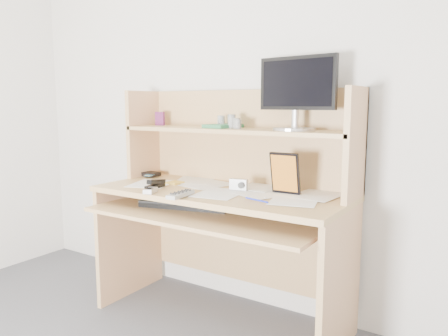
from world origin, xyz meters
The scene contains 19 objects.
back_wall centered at (0.00, 1.80, 1.25)m, with size 3.60×0.04×2.50m, color silver.
desk centered at (0.00, 1.56, 0.69)m, with size 1.40×0.70×1.30m.
paper_clutter centered at (0.00, 1.48, 0.75)m, with size 1.32×0.54×0.01m, color white.
keyboard centered at (-0.18, 1.41, 0.67)m, with size 0.54×0.30×0.03m.
tv_remote centered at (-0.07, 1.22, 0.77)m, with size 0.05×0.19×0.02m, color #A8A8A3.
flip_phone centered at (-0.27, 1.22, 0.77)m, with size 0.05×0.09×0.02m, color #B8B8BB.
stapler centered at (-0.34, 1.33, 0.78)m, with size 0.04×0.14×0.04m, color black.
wallet centered at (-0.62, 1.62, 0.77)m, with size 0.10×0.08×0.03m, color black.
sticky_note_pad centered at (-0.34, 1.51, 0.76)m, with size 0.08×0.08×0.01m, color yellow.
digital_camera centered at (0.09, 1.53, 0.79)m, with size 0.10×0.04×0.06m, color #AFAFB2.
game_case centered at (0.35, 1.56, 0.86)m, with size 0.15×0.02×0.22m, color black.
blue_pen centered at (0.31, 1.33, 0.76)m, with size 0.01×0.01×0.14m, color #1A2AC9.
card_box centered at (-0.58, 1.67, 1.12)m, with size 0.06×0.02×0.09m, color maroon.
shelf_book centered at (-0.09, 1.65, 1.09)m, with size 0.15×0.20×0.02m, color #2E7341.
chip_stack_a centered at (0.01, 1.64, 1.11)m, with size 0.04×0.04×0.06m, color black.
chip_stack_b centered at (-0.11, 1.67, 1.12)m, with size 0.04×0.04×0.07m, color white.
chip_stack_c centered at (0.04, 1.60, 1.11)m, with size 0.04×0.04×0.05m, color black.
chip_stack_d centered at (-0.02, 1.63, 1.12)m, with size 0.04×0.04×0.08m, color white.
monitor centered at (0.36, 1.65, 1.28)m, with size 0.44×0.22×0.38m.
Camera 1 is at (1.29, -0.47, 1.21)m, focal length 35.00 mm.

